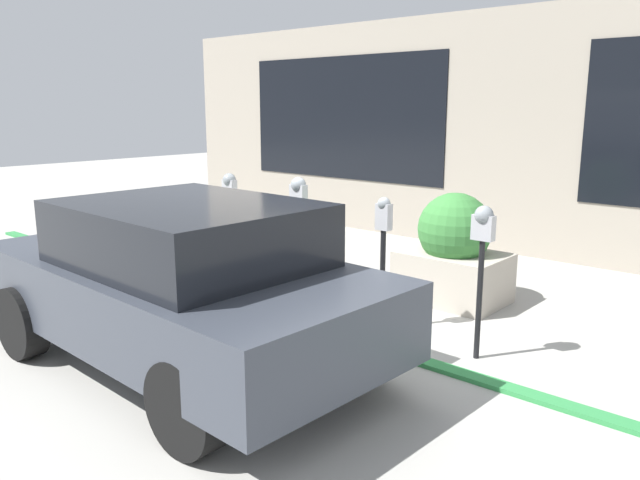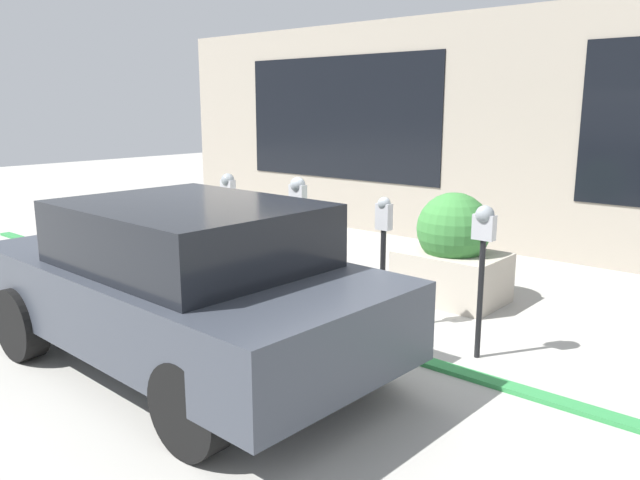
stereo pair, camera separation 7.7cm
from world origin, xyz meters
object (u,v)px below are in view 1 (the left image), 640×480
(parking_meter_middle, at_px, (299,219))
(parking_meter_fourth, at_px, (230,207))
(parking_meter_second, at_px, (383,236))
(planter_box, at_px, (454,253))
(parking_meter_nearest, at_px, (483,241))
(parked_car_front, at_px, (182,281))

(parking_meter_middle, bearing_deg, parking_meter_fourth, -2.28)
(parking_meter_middle, distance_m, parking_meter_fourth, 1.22)
(parking_meter_second, bearing_deg, parking_meter_middle, 1.46)
(parking_meter_middle, xyz_separation_m, planter_box, (-1.20, -1.34, -0.44))
(parking_meter_nearest, bearing_deg, parked_car_front, 45.16)
(parking_meter_fourth, bearing_deg, parking_meter_second, 179.52)
(parking_meter_fourth, height_order, planter_box, parking_meter_fourth)
(parking_meter_middle, xyz_separation_m, parked_car_front, (-0.39, 1.87, -0.25))
(parked_car_front, bearing_deg, parking_meter_middle, -76.70)
(parked_car_front, bearing_deg, parking_meter_second, -109.85)
(parking_meter_second, distance_m, planter_box, 1.37)
(parking_meter_second, bearing_deg, planter_box, -92.78)
(parking_meter_nearest, height_order, parking_meter_middle, parking_meter_middle)
(parking_meter_fourth, relative_size, parked_car_front, 0.36)
(planter_box, relative_size, parked_car_front, 0.32)
(parking_meter_second, bearing_deg, parking_meter_nearest, 177.47)
(parking_meter_second, distance_m, parking_meter_middle, 1.14)
(parking_meter_nearest, bearing_deg, planter_box, -52.79)
(parking_meter_nearest, bearing_deg, parking_meter_middle, -0.50)
(parked_car_front, bearing_deg, parking_meter_fourth, -48.51)
(planter_box, xyz_separation_m, parked_car_front, (0.81, 3.21, 0.20))
(parking_meter_fourth, bearing_deg, planter_box, -151.88)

